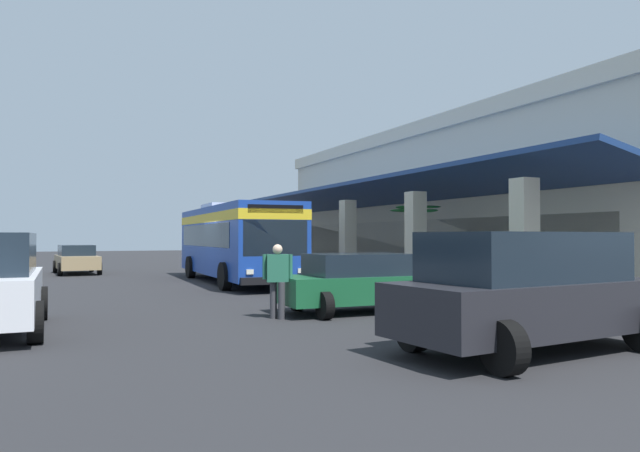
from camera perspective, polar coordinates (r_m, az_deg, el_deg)
The scene contains 9 objects.
ground at distance 26.50m, azimuth 7.32°, elevation -5.15°, with size 120.00×120.00×0.00m, color #262628.
curb_strip at distance 24.33m, azimuth 1.26°, elevation -5.38°, with size 30.49×0.50×0.12m, color #9E998E.
plaza_building at distance 29.75m, azimuth 18.22°, elevation 1.94°, with size 25.71×15.51×6.84m.
transit_bus at distance 24.79m, azimuth -8.36°, elevation -1.14°, with size 11.28×3.05×3.34m.
parked_suv_charcoal at distance 10.24m, azimuth 19.55°, elevation -5.91°, with size 3.00×4.96×1.97m.
parked_sedan_tan at distance 32.48m, azimuth -22.65°, elevation -2.99°, with size 4.52×2.23×1.47m.
parked_sedan_green at distance 14.82m, azimuth 4.23°, elevation -5.48°, with size 2.51×4.44×1.47m.
pedestrian at distance 13.58m, azimuth -4.16°, elevation -4.95°, with size 0.36×0.64×1.72m.
potted_palm at distance 21.55m, azimuth 9.54°, elevation -4.06°, with size 1.81×1.76×3.05m.
Camera 1 is at (22.50, -5.88, 1.89)m, focal length 32.81 mm.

